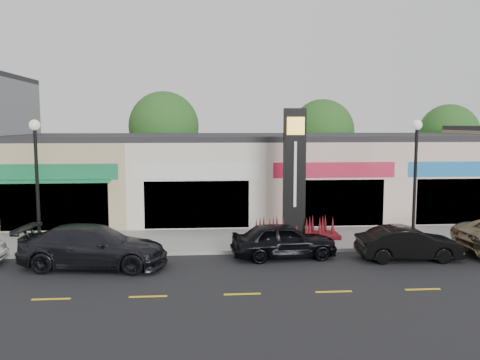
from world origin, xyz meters
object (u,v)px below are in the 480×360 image
Objects in this scene: pylon_sign at (294,193)px; car_black_sedan at (284,240)px; lamp_east_near at (415,169)px; car_dark_sedan at (94,247)px; lamp_west_near at (37,172)px; car_black_conv at (408,244)px.

pylon_sign is 1.40× the size of car_black_sedan.
lamp_east_near reaches higher than car_black_sedan.
lamp_west_near is at bearing 60.36° from car_dark_sedan.
lamp_east_near is 0.98× the size of car_dark_sedan.
car_black_sedan is (7.44, 0.81, -0.08)m from car_dark_sedan.
car_black_conv is at bearing -42.11° from pylon_sign.
lamp_west_near is at bearing 78.25° from car_black_sedan.
lamp_west_near is 15.37m from car_black_conv.
lamp_west_near and lamp_east_near have the same top height.
car_dark_sedan reaches higher than car_black_sedan.
car_dark_sedan is (2.62, -2.00, -2.67)m from lamp_west_near.
car_dark_sedan is (-13.38, -2.00, -2.67)m from lamp_east_near.
lamp_west_near is 0.98× the size of car_dark_sedan.
car_dark_sedan is at bearing 92.46° from car_black_conv.
car_black_sedan is at bearing -6.73° from lamp_west_near.
pylon_sign is 3.41m from car_black_sedan.
lamp_east_near is 6.65m from car_black_sedan.
car_dark_sedan is 1.30× the size of car_black_sedan.
car_dark_sedan is at bearing -156.21° from pylon_sign.
car_black_conv is at bearing -103.38° from car_black_sedan.
pylon_sign is at bearing -23.11° from car_black_sedan.
car_black_conv is (12.38, 0.09, -0.14)m from car_dark_sedan.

